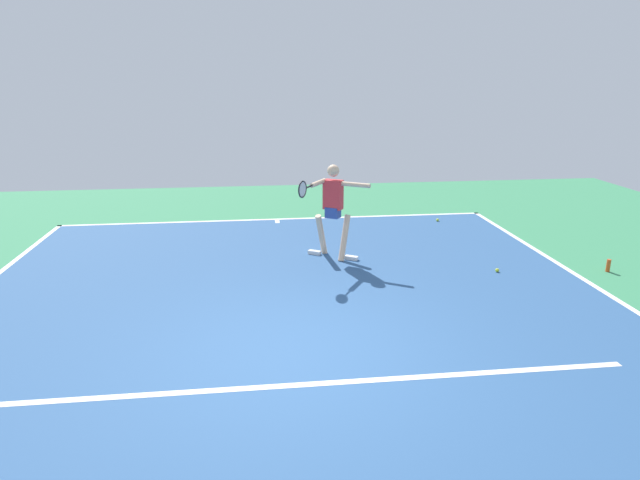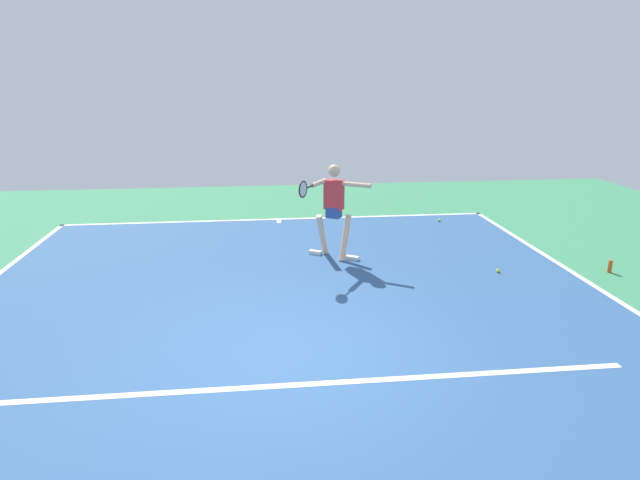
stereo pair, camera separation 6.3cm
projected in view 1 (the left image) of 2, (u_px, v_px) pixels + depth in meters
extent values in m
plane|color=#388456|center=(300.00, 355.00, 6.59)|extent=(21.35, 21.35, 0.00)
cube|color=#2D5484|center=(300.00, 355.00, 6.59)|extent=(9.94, 13.20, 0.00)
cube|color=white|center=(277.00, 219.00, 12.81)|extent=(9.94, 0.10, 0.01)
cube|color=white|center=(306.00, 384.00, 5.97)|extent=(7.45, 0.10, 0.01)
cube|color=white|center=(277.00, 221.00, 12.62)|extent=(0.10, 0.30, 0.01)
cylinder|color=beige|center=(344.00, 238.00, 9.95)|extent=(0.30, 0.40, 0.84)
cube|color=white|center=(351.00, 258.00, 10.00)|extent=(0.26, 0.21, 0.07)
cylinder|color=beige|center=(321.00, 235.00, 10.14)|extent=(0.30, 0.40, 0.84)
cube|color=white|center=(314.00, 252.00, 10.31)|extent=(0.26, 0.21, 0.07)
cube|color=#2D4799|center=(333.00, 212.00, 9.91)|extent=(0.32, 0.30, 0.20)
cube|color=red|center=(333.00, 195.00, 9.82)|extent=(0.38, 0.33, 0.54)
sphere|color=beige|center=(333.00, 171.00, 9.69)|extent=(0.22, 0.22, 0.22)
cylinder|color=beige|center=(356.00, 185.00, 9.58)|extent=(0.50, 0.35, 0.08)
cylinder|color=beige|center=(318.00, 183.00, 9.58)|extent=(0.35, 0.50, 0.08)
cylinder|color=black|center=(309.00, 187.00, 9.25)|extent=(0.14, 0.20, 0.03)
torus|color=black|center=(302.00, 189.00, 9.04)|extent=(0.18, 0.26, 0.29)
cylinder|color=silver|center=(302.00, 189.00, 9.04)|extent=(0.13, 0.21, 0.25)
sphere|color=#C6E53D|center=(438.00, 220.00, 12.63)|extent=(0.07, 0.07, 0.07)
sphere|color=#CCE033|center=(497.00, 270.00, 9.37)|extent=(0.07, 0.07, 0.07)
cylinder|color=#D84C1E|center=(608.00, 266.00, 9.38)|extent=(0.07, 0.07, 0.22)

